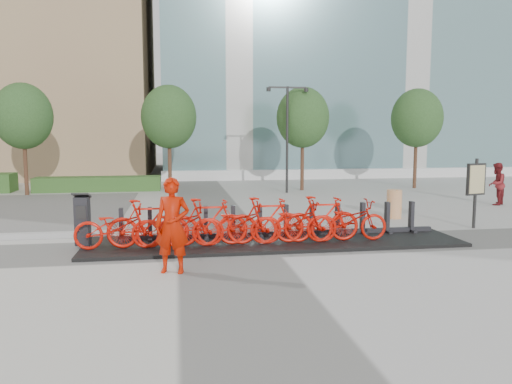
{
  "coord_description": "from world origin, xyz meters",
  "views": [
    {
      "loc": [
        -1.16,
        -12.12,
        2.83
      ],
      "look_at": [
        1.0,
        1.5,
        1.2
      ],
      "focal_mm": 35.0,
      "sensor_mm": 36.0,
      "label": 1
    }
  ],
  "objects": [
    {
      "name": "bike_3",
      "position": [
        -0.44,
        -0.05,
        0.67
      ],
      "size": [
        1.95,
        0.55,
        1.17
      ],
      "primitive_type": "imported",
      "rotation": [
        0.0,
        0.0,
        1.57
      ],
      "color": "red",
      "rests_on": "dock_pad"
    },
    {
      "name": "bike_1",
      "position": [
        -1.88,
        -0.05,
        0.67
      ],
      "size": [
        1.95,
        0.55,
        1.17
      ],
      "primitive_type": "imported",
      "rotation": [
        0.0,
        0.0,
        1.57
      ],
      "color": "red",
      "rests_on": "dock_pad"
    },
    {
      "name": "tree_1",
      "position": [
        -1.5,
        12.0,
        3.59
      ],
      "size": [
        2.6,
        2.6,
        5.1
      ],
      "color": "brown",
      "rests_on": "ground"
    },
    {
      "name": "construction_barrel",
      "position": [
        5.99,
        3.45,
        0.48
      ],
      "size": [
        0.6,
        0.6,
        0.95
      ],
      "primitive_type": "cylinder",
      "rotation": [
        0.0,
        0.0,
        -0.24
      ],
      "color": "#F66C00",
      "rests_on": "ground"
    },
    {
      "name": "streetlamp",
      "position": [
        4.0,
        11.0,
        3.13
      ],
      "size": [
        2.0,
        0.2,
        5.0
      ],
      "color": "black",
      "rests_on": "ground"
    },
    {
      "name": "pedestrian",
      "position": [
        11.3,
        5.72,
        0.84
      ],
      "size": [
        1.03,
        1.01,
        1.68
      ],
      "primitive_type": "imported",
      "rotation": [
        0.0,
        0.0,
        3.86
      ],
      "color": "maroon",
      "rests_on": "ground"
    },
    {
      "name": "tree_3",
      "position": [
        11.0,
        12.0,
        3.59
      ],
      "size": [
        2.6,
        2.6,
        5.1
      ],
      "color": "brown",
      "rests_on": "ground"
    },
    {
      "name": "tree_2",
      "position": [
        5.0,
        12.0,
        3.59
      ],
      "size": [
        2.6,
        2.6,
        5.1
      ],
      "color": "brown",
      "rests_on": "ground"
    },
    {
      "name": "bike_2",
      "position": [
        -1.16,
        -0.05,
        0.61
      ],
      "size": [
        2.01,
        0.7,
        1.06
      ],
      "primitive_type": "imported",
      "rotation": [
        0.0,
        0.0,
        1.57
      ],
      "color": "red",
      "rests_on": "dock_pad"
    },
    {
      "name": "bike_7",
      "position": [
        2.44,
        -0.05,
        0.67
      ],
      "size": [
        1.95,
        0.55,
        1.17
      ],
      "primitive_type": "imported",
      "rotation": [
        0.0,
        0.0,
        1.57
      ],
      "color": "red",
      "rests_on": "dock_pad"
    },
    {
      "name": "bike_0",
      "position": [
        -2.6,
        -0.05,
        0.61
      ],
      "size": [
        2.01,
        0.7,
        1.06
      ],
      "primitive_type": "imported",
      "rotation": [
        0.0,
        0.0,
        1.57
      ],
      "color": "red",
      "rests_on": "dock_pad"
    },
    {
      "name": "dock_rail_posts",
      "position": [
        1.36,
        0.77,
        0.51
      ],
      "size": [
        8.02,
        0.5,
        0.85
      ],
      "primitive_type": null,
      "color": "#232328",
      "rests_on": "dock_pad"
    },
    {
      "name": "bike_8",
      "position": [
        3.16,
        -0.05,
        0.61
      ],
      "size": [
        2.01,
        0.7,
        1.06
      ],
      "primitive_type": "imported",
      "rotation": [
        0.0,
        0.0,
        1.57
      ],
      "color": "red",
      "rests_on": "dock_pad"
    },
    {
      "name": "glass_building",
      "position": [
        14.0,
        26.0,
        12.0
      ],
      "size": [
        32.0,
        16.0,
        24.0
      ],
      "primitive_type": "cube",
      "color": "slate",
      "rests_on": "ground"
    },
    {
      "name": "bike_6",
      "position": [
        1.72,
        -0.05,
        0.61
      ],
      "size": [
        2.01,
        0.7,
        1.06
      ],
      "primitive_type": "imported",
      "rotation": [
        0.0,
        0.0,
        1.57
      ],
      "color": "red",
      "rests_on": "dock_pad"
    },
    {
      "name": "bike_5",
      "position": [
        1.0,
        -0.05,
        0.67
      ],
      "size": [
        1.95,
        0.55,
        1.17
      ],
      "primitive_type": "imported",
      "rotation": [
        0.0,
        0.0,
        1.57
      ],
      "color": "red",
      "rests_on": "dock_pad"
    },
    {
      "name": "worker_red",
      "position": [
        -1.28,
        -2.04,
        0.97
      ],
      "size": [
        0.8,
        0.63,
        1.95
      ],
      "primitive_type": "imported",
      "rotation": [
        0.0,
        0.0,
        -0.25
      ],
      "color": "#B51601",
      "rests_on": "ground"
    },
    {
      "name": "bike_4",
      "position": [
        0.28,
        -0.05,
        0.61
      ],
      "size": [
        2.01,
        0.7,
        1.06
      ],
      "primitive_type": "imported",
      "rotation": [
        0.0,
        0.0,
        1.57
      ],
      "color": "red",
      "rests_on": "dock_pad"
    },
    {
      "name": "hedge_b",
      "position": [
        -5.0,
        13.2,
        0.35
      ],
      "size": [
        6.0,
        1.2,
        0.7
      ],
      "primitive_type": "cube",
      "color": "#274B1C",
      "rests_on": "ground"
    },
    {
      "name": "dock_pad",
      "position": [
        1.3,
        0.3,
        0.04
      ],
      "size": [
        9.6,
        2.4,
        0.08
      ],
      "primitive_type": "cube",
      "color": "black",
      "rests_on": "ground"
    },
    {
      "name": "map_sign",
      "position": [
        7.6,
        1.39,
        1.38
      ],
      "size": [
        0.68,
        0.28,
        2.09
      ],
      "rotation": [
        0.0,
        0.0,
        0.26
      ],
      "color": "black",
      "rests_on": "ground"
    },
    {
      "name": "kiosk",
      "position": [
        -3.49,
        0.5,
        0.71
      ],
      "size": [
        0.44,
        0.38,
        1.32
      ],
      "rotation": [
        0.0,
        0.0,
        -0.12
      ],
      "color": "#232328",
      "rests_on": "dock_pad"
    },
    {
      "name": "ground",
      "position": [
        0.0,
        0.0,
        0.0
      ],
      "size": [
        120.0,
        120.0,
        0.0
      ],
      "primitive_type": "plane",
      "color": "#A6A6A6"
    },
    {
      "name": "tree_0",
      "position": [
        -8.0,
        12.0,
        3.59
      ],
      "size": [
        2.6,
        2.6,
        5.1
      ],
      "color": "brown",
      "rests_on": "ground"
    }
  ]
}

